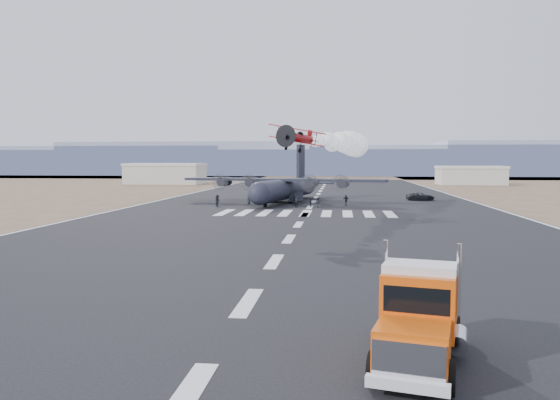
% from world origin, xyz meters
% --- Properties ---
extents(ground, '(500.00, 500.00, 0.00)m').
position_xyz_m(ground, '(0.00, 0.00, 0.00)').
color(ground, black).
rests_on(ground, ground).
extents(scrub_far, '(500.00, 80.00, 0.00)m').
position_xyz_m(scrub_far, '(0.00, 230.00, 0.00)').
color(scrub_far, brown).
rests_on(scrub_far, ground).
extents(runway_markings, '(60.00, 260.00, 0.01)m').
position_xyz_m(runway_markings, '(0.00, 60.00, 0.01)').
color(runway_markings, silver).
rests_on(runway_markings, ground).
extents(ridge_seg_b, '(150.00, 50.00, 15.00)m').
position_xyz_m(ridge_seg_b, '(-130.00, 260.00, 7.50)').
color(ridge_seg_b, '#868FAA').
rests_on(ridge_seg_b, ground).
extents(ridge_seg_c, '(150.00, 50.00, 17.00)m').
position_xyz_m(ridge_seg_c, '(-65.00, 260.00, 8.50)').
color(ridge_seg_c, '#868FAA').
rests_on(ridge_seg_c, ground).
extents(ridge_seg_d, '(150.00, 50.00, 13.00)m').
position_xyz_m(ridge_seg_d, '(0.00, 260.00, 6.50)').
color(ridge_seg_d, '#868FAA').
rests_on(ridge_seg_d, ground).
extents(ridge_seg_e, '(150.00, 50.00, 15.00)m').
position_xyz_m(ridge_seg_e, '(65.00, 260.00, 7.50)').
color(ridge_seg_e, '#868FAA').
rests_on(ridge_seg_e, ground).
extents(hangar_left, '(24.50, 14.50, 6.70)m').
position_xyz_m(hangar_left, '(-52.00, 145.00, 3.41)').
color(hangar_left, '#B1AD9D').
rests_on(hangar_left, ground).
extents(hangar_right, '(20.50, 12.50, 5.90)m').
position_xyz_m(hangar_right, '(46.00, 150.00, 3.01)').
color(hangar_right, '#B1AD9D').
rests_on(hangar_right, ground).
extents(semi_truck, '(4.35, 8.65, 3.80)m').
position_xyz_m(semi_truck, '(7.94, -7.84, 1.87)').
color(semi_truck, black).
rests_on(semi_truck, ground).
extents(aerobatic_biplane, '(6.71, 6.21, 3.13)m').
position_xyz_m(aerobatic_biplane, '(0.25, 31.44, 10.18)').
color(aerobatic_biplane, red).
extents(smoke_trail, '(9.32, 35.61, 4.23)m').
position_xyz_m(smoke_trail, '(6.23, 60.45, 10.44)').
color(smoke_trail, white).
extents(transport_aircraft, '(37.23, 30.48, 10.79)m').
position_xyz_m(transport_aircraft, '(-5.06, 70.63, 2.78)').
color(transport_aircraft, black).
rests_on(transport_aircraft, ground).
extents(support_vehicle, '(5.65, 3.25, 1.48)m').
position_xyz_m(support_vehicle, '(20.26, 78.07, 0.74)').
color(support_vehicle, black).
rests_on(support_vehicle, ground).
extents(crew_a, '(0.79, 0.76, 1.67)m').
position_xyz_m(crew_a, '(-16.68, 65.35, 0.84)').
color(crew_a, black).
rests_on(crew_a, ground).
extents(crew_b, '(0.94, 1.08, 1.90)m').
position_xyz_m(crew_b, '(-15.25, 59.95, 0.95)').
color(crew_b, black).
rests_on(crew_b, ground).
extents(crew_c, '(0.63, 1.16, 1.73)m').
position_xyz_m(crew_c, '(1.40, 59.98, 0.86)').
color(crew_c, black).
rests_on(crew_c, ground).
extents(crew_d, '(1.13, 0.67, 1.83)m').
position_xyz_m(crew_d, '(5.91, 63.98, 0.92)').
color(crew_d, black).
rests_on(crew_d, ground).
extents(crew_e, '(0.80, 0.92, 1.61)m').
position_xyz_m(crew_e, '(-11.03, 65.77, 0.81)').
color(crew_e, black).
rests_on(crew_e, ground).
extents(crew_f, '(0.55, 1.49, 1.58)m').
position_xyz_m(crew_f, '(0.08, 60.52, 0.79)').
color(crew_f, black).
rests_on(crew_f, ground).
extents(crew_g, '(0.73, 0.64, 1.80)m').
position_xyz_m(crew_g, '(-2.12, 59.79, 0.90)').
color(crew_g, black).
rests_on(crew_g, ground).
extents(crew_h, '(0.81, 0.53, 1.61)m').
position_xyz_m(crew_h, '(-2.71, 61.70, 0.81)').
color(crew_h, black).
rests_on(crew_h, ground).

